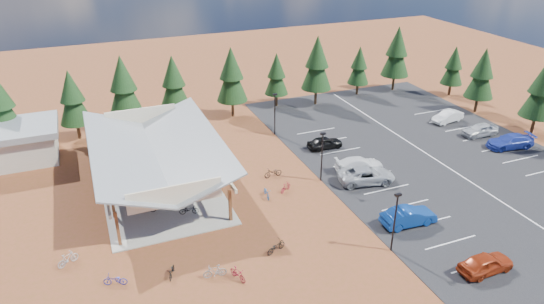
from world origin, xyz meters
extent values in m
plane|color=brown|center=(0.00, 0.00, 0.00)|extent=(140.00, 140.00, 0.00)
cube|color=black|center=(18.50, 3.00, 0.02)|extent=(27.00, 44.00, 0.04)
cube|color=gray|center=(-10.00, 7.00, 0.05)|extent=(10.60, 18.60, 0.10)
cube|color=#542A18|center=(-14.60, -1.40, 1.60)|extent=(0.25, 0.25, 3.00)
cube|color=#542A18|center=(-14.60, 2.80, 1.60)|extent=(0.25, 0.25, 3.00)
cube|color=#542A18|center=(-14.60, 7.00, 1.60)|extent=(0.25, 0.25, 3.00)
cube|color=#542A18|center=(-14.60, 11.20, 1.60)|extent=(0.25, 0.25, 3.00)
cube|color=#542A18|center=(-14.60, 15.40, 1.60)|extent=(0.25, 0.25, 3.00)
cube|color=#542A18|center=(-5.40, -1.40, 1.60)|extent=(0.25, 0.25, 3.00)
cube|color=#542A18|center=(-5.40, 2.80, 1.60)|extent=(0.25, 0.25, 3.00)
cube|color=#542A18|center=(-5.40, 7.00, 1.60)|extent=(0.25, 0.25, 3.00)
cube|color=#542A18|center=(-5.40, 11.20, 1.60)|extent=(0.25, 0.25, 3.00)
cube|color=#542A18|center=(-5.40, 15.40, 1.60)|extent=(0.25, 0.25, 3.00)
cube|color=beige|center=(-15.00, 7.00, 3.10)|extent=(0.22, 18.00, 0.35)
cube|color=beige|center=(-5.00, 7.00, 3.10)|extent=(0.22, 18.00, 0.35)
cube|color=slate|center=(-12.90, 7.00, 4.00)|extent=(5.85, 19.40, 2.13)
cube|color=slate|center=(-7.10, 7.00, 4.00)|extent=(5.85, 19.40, 2.13)
cube|color=beige|center=(-10.00, -2.00, 3.90)|extent=(7.50, 0.15, 1.80)
cube|color=beige|center=(-10.00, 16.00, 3.90)|extent=(7.50, 0.15, 1.80)
cube|color=#ADA593|center=(-24.00, 18.00, 1.60)|extent=(10.00, 6.00, 3.20)
cube|color=slate|center=(-24.00, 18.00, 3.55)|extent=(11.00, 7.00, 0.70)
cylinder|color=black|center=(5.00, -10.00, 2.50)|extent=(0.14, 0.14, 5.00)
cube|color=black|center=(5.00, -10.00, 5.05)|extent=(0.50, 0.25, 0.18)
cylinder|color=black|center=(5.00, 2.00, 2.50)|extent=(0.14, 0.14, 5.00)
cube|color=black|center=(5.00, 2.00, 5.05)|extent=(0.50, 0.25, 0.18)
cylinder|color=black|center=(5.00, 14.00, 2.50)|extent=(0.14, 0.14, 5.00)
cube|color=black|center=(5.00, 14.00, 5.05)|extent=(0.50, 0.25, 0.18)
cylinder|color=#402516|center=(-4.07, 4.72, 0.45)|extent=(0.60, 0.60, 0.90)
cylinder|color=#402516|center=(-3.62, 4.86, 0.45)|extent=(0.60, 0.60, 0.90)
cylinder|color=#382314|center=(-23.91, 21.07, 1.11)|extent=(0.36, 0.36, 2.22)
cone|color=black|center=(-23.91, 21.07, 4.88)|extent=(3.90, 3.90, 5.32)
cylinder|color=#382314|center=(-16.68, 21.58, 1.01)|extent=(0.36, 0.36, 2.02)
cone|color=black|center=(-16.68, 21.58, 4.45)|extent=(3.56, 3.56, 4.85)
cone|color=black|center=(-16.68, 21.58, 6.47)|extent=(2.75, 2.75, 3.64)
cylinder|color=#382314|center=(-10.98, 21.57, 1.14)|extent=(0.36, 0.36, 2.29)
cone|color=black|center=(-10.98, 21.57, 5.03)|extent=(4.03, 4.03, 5.49)
cone|color=black|center=(-10.98, 21.57, 7.32)|extent=(3.11, 3.11, 4.12)
cylinder|color=#382314|center=(-5.00, 22.29, 1.05)|extent=(0.36, 0.36, 2.10)
cone|color=black|center=(-5.00, 22.29, 4.62)|extent=(3.70, 3.70, 5.04)
cone|color=black|center=(-5.00, 22.29, 6.72)|extent=(2.86, 2.86, 3.78)
cylinder|color=#382314|center=(2.18, 21.51, 1.11)|extent=(0.36, 0.36, 2.23)
cone|color=black|center=(2.18, 21.51, 4.90)|extent=(3.92, 3.92, 5.35)
cone|color=black|center=(2.18, 21.51, 7.13)|extent=(3.03, 3.03, 4.01)
cylinder|color=#382314|center=(8.87, 22.86, 0.90)|extent=(0.36, 0.36, 1.80)
cone|color=black|center=(8.87, 22.86, 3.96)|extent=(3.17, 3.17, 4.32)
cone|color=black|center=(8.87, 22.86, 5.76)|extent=(2.45, 2.45, 3.24)
cylinder|color=#382314|center=(14.15, 21.47, 1.16)|extent=(0.36, 0.36, 2.32)
cone|color=black|center=(14.15, 21.47, 5.11)|extent=(4.09, 4.09, 5.57)
cone|color=black|center=(14.15, 21.47, 7.43)|extent=(3.16, 3.16, 4.18)
cylinder|color=#382314|center=(21.61, 22.85, 0.87)|extent=(0.36, 0.36, 1.73)
cone|color=black|center=(21.61, 22.85, 3.81)|extent=(3.05, 3.05, 4.16)
cone|color=black|center=(21.61, 22.85, 5.54)|extent=(2.36, 2.36, 3.12)
cylinder|color=#382314|center=(27.66, 22.61, 1.15)|extent=(0.36, 0.36, 2.31)
cone|color=black|center=(27.66, 22.61, 5.08)|extent=(4.06, 4.06, 5.54)
cone|color=black|center=(27.66, 22.61, 7.38)|extent=(3.14, 3.14, 4.15)
cylinder|color=#382314|center=(33.83, 2.84, 1.11)|extent=(0.36, 0.36, 2.22)
cone|color=black|center=(33.83, 2.84, 4.88)|extent=(3.90, 3.90, 5.32)
cylinder|color=#382314|center=(32.65, 10.93, 1.05)|extent=(0.36, 0.36, 2.10)
cone|color=black|center=(32.65, 10.93, 4.62)|extent=(3.69, 3.69, 5.04)
cone|color=black|center=(32.65, 10.93, 6.71)|extent=(2.85, 2.85, 3.78)
cylinder|color=#382314|center=(33.92, 17.56, 0.88)|extent=(0.36, 0.36, 1.75)
cone|color=black|center=(33.92, 17.56, 3.85)|extent=(3.08, 3.08, 4.20)
cone|color=black|center=(33.92, 17.56, 5.60)|extent=(2.38, 2.38, 3.15)
imported|color=black|center=(-11.95, 2.46, 0.57)|extent=(1.87, 1.01, 0.93)
imported|color=#A0A2A9|center=(-12.59, 3.06, 0.60)|extent=(1.73, 0.71, 1.01)
imported|color=navy|center=(-13.09, 10.27, 0.54)|extent=(1.73, 0.83, 0.87)
imported|color=maroon|center=(-12.65, 12.33, 0.54)|extent=(1.53, 0.75, 0.89)
imported|color=black|center=(-8.51, 0.82, 0.54)|extent=(1.78, 0.96, 0.89)
imported|color=#979A9E|center=(-7.60, 6.62, 0.57)|extent=(1.59, 0.51, 0.95)
imported|color=navy|center=(-8.96, 9.65, 0.57)|extent=(1.84, 0.74, 0.95)
imported|color=maroon|center=(-9.14, 14.45, 0.58)|extent=(1.65, 0.96, 0.95)
imported|color=black|center=(-11.50, -6.56, 0.41)|extent=(1.07, 1.65, 0.82)
imported|color=#9799A0|center=(-18.47, -2.38, 0.52)|extent=(1.73, 1.32, 1.04)
imported|color=#1E2698|center=(-15.42, -6.03, 0.45)|extent=(1.80, 1.13, 0.89)
imported|color=maroon|center=(-7.19, -8.72, 0.50)|extent=(1.05, 1.74, 1.01)
imported|color=black|center=(-3.43, -6.79, 0.48)|extent=(1.92, 1.27, 0.95)
imported|color=gray|center=(-8.65, -7.86, 0.52)|extent=(1.78, 0.68, 1.04)
imported|color=navy|center=(-1.11, 1.08, 0.47)|extent=(0.84, 1.84, 0.93)
imported|color=maroon|center=(0.93, 1.35, 0.47)|extent=(1.55, 1.19, 0.93)
imported|color=black|center=(0.89, 4.42, 0.49)|extent=(1.91, 0.78, 0.98)
imported|color=maroon|center=(9.88, -14.72, 0.78)|extent=(4.37, 1.85, 1.47)
imported|color=navy|center=(8.33, -7.58, 0.83)|extent=(4.88, 1.91, 1.58)
imported|color=#9DA0A5|center=(8.91, -0.05, 0.82)|extent=(5.99, 3.65, 1.55)
imported|color=white|center=(9.53, 2.28, 0.76)|extent=(5.24, 2.87, 1.44)
imported|color=black|center=(8.74, 8.34, 0.72)|extent=(4.01, 1.63, 1.36)
imported|color=#21349B|center=(28.09, 0.68, 0.81)|extent=(5.57, 3.05, 1.53)
imported|color=#A8ABB0|center=(27.34, 4.52, 0.79)|extent=(4.47, 1.99, 1.50)
imported|color=white|center=(26.71, 9.39, 0.76)|extent=(4.54, 2.22, 1.43)
camera|label=1|loc=(-15.15, -34.96, 23.63)|focal=32.00mm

